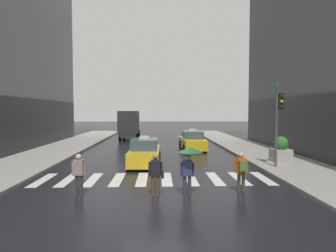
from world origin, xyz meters
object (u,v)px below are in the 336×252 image
(traffic_light_pole, at_px, (278,112))
(pedestrian_with_backpack, at_px, (241,169))
(pedestrian_with_umbrella, at_px, (189,158))
(box_truck, at_px, (130,123))
(pedestrian_plain_coat, at_px, (79,172))
(planter_near_corner, at_px, (281,150))
(taxi_lead, at_px, (145,153))
(pedestrian_with_handbag, at_px, (156,172))
(taxi_second, at_px, (192,141))

(traffic_light_pole, relative_size, pedestrian_with_backpack, 2.91)
(pedestrian_with_umbrella, bearing_deg, box_truck, 101.34)
(traffic_light_pole, relative_size, pedestrian_plain_coat, 2.91)
(pedestrian_with_backpack, xyz_separation_m, planter_near_corner, (4.32, 6.09, -0.10))
(taxi_lead, distance_m, box_truck, 16.89)
(planter_near_corner, bearing_deg, pedestrian_with_handbag, -140.67)
(traffic_light_pole, xyz_separation_m, pedestrian_plain_coat, (-9.98, -4.73, -2.32))
(traffic_light_pole, relative_size, taxi_second, 1.04)
(taxi_lead, bearing_deg, box_truck, 98.98)
(taxi_lead, height_order, taxi_second, same)
(box_truck, distance_m, pedestrian_with_backpack, 23.87)
(taxi_lead, height_order, box_truck, box_truck)
(taxi_second, xyz_separation_m, pedestrian_plain_coat, (-6.07, -13.13, 0.21))
(pedestrian_with_handbag, bearing_deg, taxi_second, 77.09)
(taxi_second, height_order, pedestrian_plain_coat, taxi_second)
(taxi_second, relative_size, pedestrian_plain_coat, 2.79)
(pedestrian_with_handbag, bearing_deg, pedestrian_plain_coat, 177.64)
(pedestrian_with_backpack, distance_m, pedestrian_with_handbag, 3.51)
(taxi_second, distance_m, pedestrian_plain_coat, 14.47)
(pedestrian_with_handbag, relative_size, planter_near_corner, 1.03)
(pedestrian_with_umbrella, relative_size, pedestrian_with_backpack, 1.18)
(pedestrian_with_umbrella, bearing_deg, pedestrian_with_handbag, 172.93)
(taxi_second, distance_m, pedestrian_with_umbrella, 13.55)
(pedestrian_with_backpack, bearing_deg, traffic_light_pole, 52.78)
(pedestrian_with_backpack, xyz_separation_m, pedestrian_plain_coat, (-6.53, -0.19, -0.03))
(pedestrian_with_handbag, distance_m, planter_near_corner, 10.10)
(traffic_light_pole, bearing_deg, planter_near_corner, 60.67)
(pedestrian_with_handbag, bearing_deg, pedestrian_with_backpack, 5.19)
(taxi_lead, relative_size, pedestrian_with_handbag, 2.77)
(taxi_lead, height_order, pedestrian_with_handbag, taxi_lead)
(pedestrian_plain_coat, xyz_separation_m, planter_near_corner, (10.85, 6.28, -0.07))
(taxi_second, bearing_deg, planter_near_corner, -55.11)
(pedestrian_plain_coat, bearing_deg, pedestrian_with_umbrella, -3.78)
(planter_near_corner, bearing_deg, traffic_light_pole, -119.33)
(traffic_light_pole, height_order, box_truck, traffic_light_pole)
(taxi_lead, relative_size, pedestrian_with_backpack, 2.77)
(pedestrian_with_backpack, height_order, pedestrian_plain_coat, same)
(pedestrian_with_umbrella, relative_size, planter_near_corner, 1.21)
(taxi_lead, xyz_separation_m, pedestrian_plain_coat, (-2.29, -6.38, 0.21))
(pedestrian_with_umbrella, height_order, pedestrian_plain_coat, pedestrian_with_umbrella)
(pedestrian_with_backpack, height_order, planter_near_corner, planter_near_corner)
(taxi_second, relative_size, pedestrian_with_umbrella, 2.38)
(pedestrian_plain_coat, bearing_deg, pedestrian_with_handbag, -2.36)
(box_truck, distance_m, pedestrian_with_handbag, 23.42)
(taxi_lead, xyz_separation_m, pedestrian_with_handbag, (0.75, -6.51, 0.21))
(pedestrian_plain_coat, bearing_deg, planter_near_corner, 30.05)
(taxi_lead, bearing_deg, pedestrian_plain_coat, -109.72)
(pedestrian_with_handbag, bearing_deg, taxi_lead, 96.56)
(pedestrian_with_handbag, bearing_deg, pedestrian_with_umbrella, -7.07)
(traffic_light_pole, xyz_separation_m, planter_near_corner, (0.87, 1.55, -2.38))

